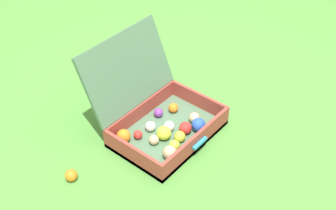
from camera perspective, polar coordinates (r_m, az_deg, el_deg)
ground_plane at (r=2.56m, az=0.24°, el=-2.38°), size 16.00×16.00×0.00m
open_suitcase at (r=2.45m, az=-1.30°, el=-1.36°), size 0.59×0.61×0.51m
stray_ball_on_grass at (r=2.29m, az=-12.36°, el=-8.83°), size 0.06×0.06×0.06m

